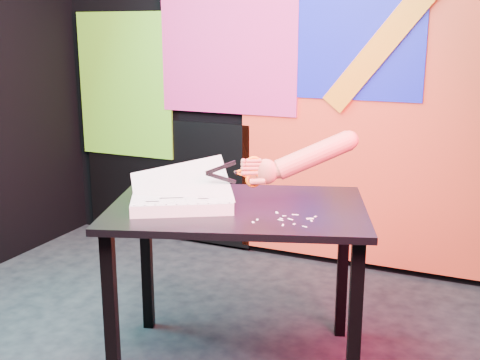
% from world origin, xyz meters
% --- Properties ---
extents(room, '(3.01, 3.01, 2.71)m').
position_xyz_m(room, '(0.00, 0.00, 1.35)').
color(room, black).
rests_on(room, ground).
extents(backdrop, '(2.88, 0.05, 2.08)m').
position_xyz_m(backdrop, '(0.06, 1.46, 0.96)').
color(backdrop, '#EB3E24').
rests_on(backdrop, ground).
extents(work_table, '(1.27, 1.04, 0.75)m').
position_xyz_m(work_table, '(0.40, 0.16, 0.65)').
color(work_table, black).
rests_on(work_table, ground).
extents(printout_stack, '(0.52, 0.48, 0.22)m').
position_xyz_m(printout_stack, '(0.19, 0.05, 0.78)').
color(printout_stack, beige).
rests_on(printout_stack, work_table).
extents(scissors, '(0.21, 0.13, 0.14)m').
position_xyz_m(scissors, '(0.44, 0.18, 0.90)').
color(scissors, '#AAAAAB').
rests_on(scissors, printout_stack).
extents(hand_forearm, '(0.44, 0.29, 0.22)m').
position_xyz_m(hand_forearm, '(0.65, 0.31, 0.95)').
color(hand_forearm, '#B15749').
rests_on(hand_forearm, work_table).
extents(paper_clippings, '(0.22, 0.19, 0.00)m').
position_xyz_m(paper_clippings, '(0.67, 0.07, 0.75)').
color(paper_clippings, silver).
rests_on(paper_clippings, work_table).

